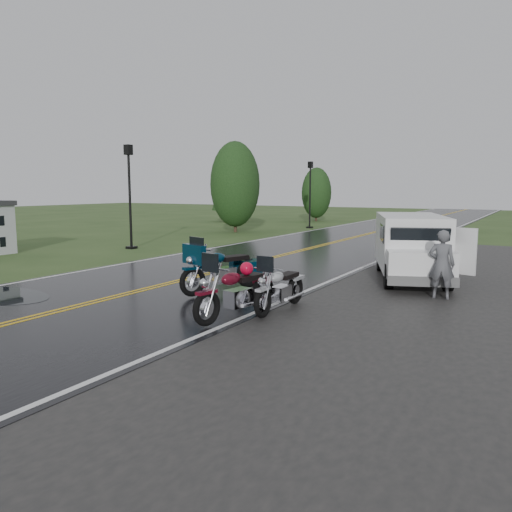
{
  "coord_description": "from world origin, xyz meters",
  "views": [
    {
      "loc": [
        9.15,
        -8.8,
        2.71
      ],
      "look_at": [
        2.8,
        2.0,
        1.0
      ],
      "focal_mm": 35.0,
      "sensor_mm": 36.0,
      "label": 1
    }
  ],
  "objects_px": {
    "motorcycle_red": "(206,294)",
    "motorcycle_teal": "(192,270)",
    "person_at_van": "(442,266)",
    "lamp_post_far_left": "(310,195)",
    "van_white": "(390,254)",
    "motorcycle_silver": "(263,291)",
    "lamp_post_near_left": "(130,197)"
  },
  "relations": [
    {
      "from": "motorcycle_red",
      "to": "motorcycle_teal",
      "type": "xyz_separation_m",
      "value": [
        -1.86,
        1.97,
        0.04
      ]
    },
    {
      "from": "motorcycle_teal",
      "to": "person_at_van",
      "type": "xyz_separation_m",
      "value": [
        5.25,
        3.03,
        0.11
      ]
    },
    {
      "from": "lamp_post_far_left",
      "to": "van_white",
      "type": "bearing_deg",
      "value": -59.82
    },
    {
      "from": "motorcycle_teal",
      "to": "van_white",
      "type": "distance_m",
      "value": 5.24
    },
    {
      "from": "motorcycle_red",
      "to": "lamp_post_far_left",
      "type": "height_order",
      "value": "lamp_post_far_left"
    },
    {
      "from": "motorcycle_teal",
      "to": "person_at_van",
      "type": "relative_size",
      "value": 1.48
    },
    {
      "from": "motorcycle_red",
      "to": "motorcycle_silver",
      "type": "height_order",
      "value": "motorcycle_red"
    },
    {
      "from": "van_white",
      "to": "lamp_post_near_left",
      "type": "height_order",
      "value": "lamp_post_near_left"
    },
    {
      "from": "motorcycle_silver",
      "to": "person_at_van",
      "type": "xyz_separation_m",
      "value": [
        2.77,
        3.91,
        0.22
      ]
    },
    {
      "from": "van_white",
      "to": "person_at_van",
      "type": "distance_m",
      "value": 1.52
    },
    {
      "from": "van_white",
      "to": "person_at_van",
      "type": "relative_size",
      "value": 2.95
    },
    {
      "from": "motorcycle_silver",
      "to": "lamp_post_near_left",
      "type": "relative_size",
      "value": 0.46
    },
    {
      "from": "lamp_post_near_left",
      "to": "van_white",
      "type": "bearing_deg",
      "value": -14.58
    },
    {
      "from": "van_white",
      "to": "motorcycle_silver",
      "type": "bearing_deg",
      "value": -127.41
    },
    {
      "from": "motorcycle_teal",
      "to": "van_white",
      "type": "bearing_deg",
      "value": 60.81
    },
    {
      "from": "motorcycle_teal",
      "to": "lamp_post_near_left",
      "type": "relative_size",
      "value": 0.54
    },
    {
      "from": "van_white",
      "to": "lamp_post_far_left",
      "type": "bearing_deg",
      "value": 99.7
    },
    {
      "from": "motorcycle_teal",
      "to": "person_at_van",
      "type": "distance_m",
      "value": 6.07
    },
    {
      "from": "motorcycle_red",
      "to": "person_at_van",
      "type": "relative_size",
      "value": 1.39
    },
    {
      "from": "motorcycle_silver",
      "to": "lamp_post_far_left",
      "type": "distance_m",
      "value": 24.36
    },
    {
      "from": "motorcycle_red",
      "to": "lamp_post_far_left",
      "type": "relative_size",
      "value": 0.52
    },
    {
      "from": "motorcycle_red",
      "to": "lamp_post_far_left",
      "type": "distance_m",
      "value": 25.15
    },
    {
      "from": "motorcycle_silver",
      "to": "lamp_post_near_left",
      "type": "distance_m",
      "value": 13.72
    },
    {
      "from": "motorcycle_silver",
      "to": "van_white",
      "type": "distance_m",
      "value": 4.66
    },
    {
      "from": "motorcycle_silver",
      "to": "lamp_post_far_left",
      "type": "xyz_separation_m",
      "value": [
        -9.15,
        22.51,
        1.64
      ]
    },
    {
      "from": "van_white",
      "to": "motorcycle_red",
      "type": "bearing_deg",
      "value": -130.1
    },
    {
      "from": "motorcycle_red",
      "to": "lamp_post_near_left",
      "type": "distance_m",
      "value": 13.88
    },
    {
      "from": "person_at_van",
      "to": "lamp_post_near_left",
      "type": "relative_size",
      "value": 0.36
    },
    {
      "from": "lamp_post_near_left",
      "to": "lamp_post_far_left",
      "type": "bearing_deg",
      "value": 82.05
    },
    {
      "from": "motorcycle_silver",
      "to": "person_at_van",
      "type": "distance_m",
      "value": 4.8
    },
    {
      "from": "motorcycle_teal",
      "to": "motorcycle_silver",
      "type": "height_order",
      "value": "motorcycle_teal"
    },
    {
      "from": "motorcycle_silver",
      "to": "lamp_post_far_left",
      "type": "height_order",
      "value": "lamp_post_far_left"
    }
  ]
}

